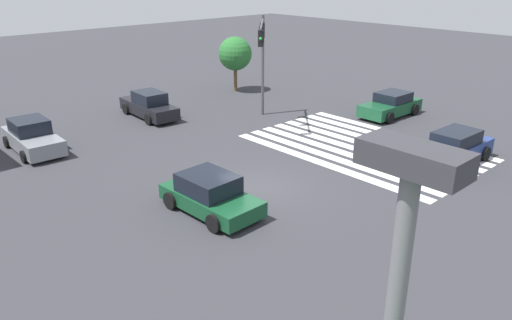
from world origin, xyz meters
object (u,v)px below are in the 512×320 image
(traffic_signal_mast, at_px, (262,47))
(car_5, at_px, (456,148))
(car_1, at_px, (149,106))
(tree_corner_b, at_px, (235,54))
(car_3, at_px, (32,137))
(car_2, at_px, (210,195))
(car_4, at_px, (391,105))

(traffic_signal_mast, distance_m, car_5, 12.05)
(car_1, distance_m, tree_corner_b, 9.01)
(traffic_signal_mast, bearing_deg, tree_corner_b, -164.84)
(traffic_signal_mast, height_order, tree_corner_b, traffic_signal_mast)
(car_3, bearing_deg, car_1, 101.44)
(car_3, bearing_deg, tree_corner_b, 102.36)
(car_3, height_order, tree_corner_b, tree_corner_b)
(car_2, bearing_deg, car_5, 69.38)
(car_3, xyz_separation_m, tree_corner_b, (2.85, -16.31, 2.10))
(car_3, height_order, car_5, car_3)
(car_5, xyz_separation_m, tree_corner_b, (18.55, -1.90, 2.07))
(traffic_signal_mast, xyz_separation_m, car_2, (-7.19, 9.60, -3.87))
(traffic_signal_mast, relative_size, car_2, 1.45)
(tree_corner_b, bearing_deg, car_3, 99.93)
(car_2, height_order, car_4, same)
(car_5, bearing_deg, car_4, 56.76)
(car_5, bearing_deg, tree_corner_b, 86.16)
(car_3, distance_m, tree_corner_b, 16.69)
(traffic_signal_mast, height_order, car_4, traffic_signal_mast)
(traffic_signal_mast, height_order, car_1, traffic_signal_mast)
(car_2, xyz_separation_m, car_3, (11.70, 2.49, 0.03))
(traffic_signal_mast, distance_m, tree_corner_b, 8.67)
(car_3, bearing_deg, car_4, 67.22)
(car_3, bearing_deg, car_5, 44.99)
(car_1, distance_m, car_2, 13.93)
(car_4, bearing_deg, car_2, 10.16)
(car_5, distance_m, tree_corner_b, 18.76)
(car_1, bearing_deg, tree_corner_b, -75.81)
(car_2, distance_m, tree_corner_b, 20.18)
(car_5, bearing_deg, car_3, 134.54)
(car_4, bearing_deg, tree_corner_b, -75.61)
(car_1, distance_m, car_3, 7.80)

